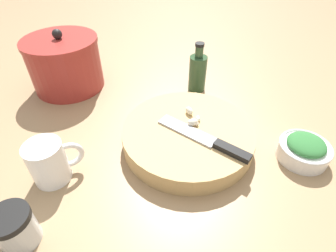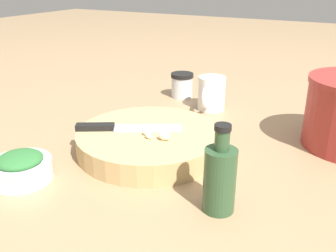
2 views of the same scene
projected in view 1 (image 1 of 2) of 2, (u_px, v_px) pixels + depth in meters
name	position (u px, v px, depth m)	size (l,w,h in m)	color
ground_plane	(163.00, 135.00, 0.67)	(5.00, 5.00, 0.00)	#997A56
cutting_board	(188.00, 136.00, 0.64)	(0.32, 0.32, 0.05)	tan
chef_knife	(208.00, 140.00, 0.58)	(0.14, 0.21, 0.01)	black
garlic_cloves	(193.00, 118.00, 0.64)	(0.04, 0.07, 0.02)	silver
herb_bowl	(304.00, 149.00, 0.60)	(0.12, 0.12, 0.06)	white
spice_jar	(15.00, 228.00, 0.44)	(0.07, 0.07, 0.08)	silver
coffee_mug	(50.00, 162.00, 0.54)	(0.11, 0.08, 0.09)	white
oil_bottle	(198.00, 72.00, 0.80)	(0.05, 0.05, 0.15)	#2D4C2D
stock_pot	(65.00, 64.00, 0.80)	(0.22, 0.22, 0.19)	#9E2D28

